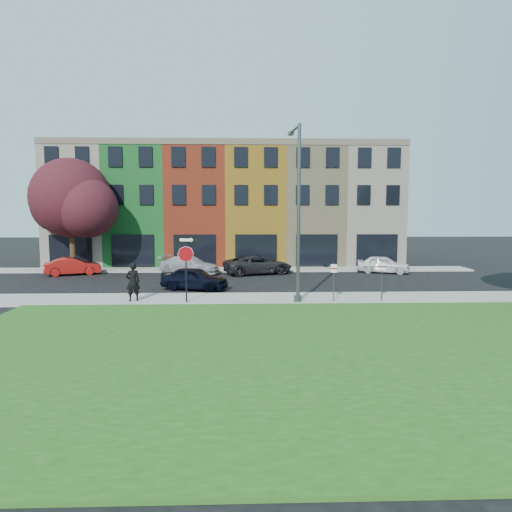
{
  "coord_description": "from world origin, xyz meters",
  "views": [
    {
      "loc": [
        -1.12,
        -21.0,
        4.78
      ],
      "look_at": [
        -0.36,
        4.0,
        2.25
      ],
      "focal_mm": 32.0,
      "sensor_mm": 36.0,
      "label": 1
    }
  ],
  "objects_px": {
    "sedan_near": "(195,279)",
    "stop_sign": "(186,256)",
    "man": "(133,282)",
    "street_lamp": "(298,213)"
  },
  "relations": [
    {
      "from": "sedan_near",
      "to": "street_lamp",
      "type": "relative_size",
      "value": 0.49
    },
    {
      "from": "man",
      "to": "sedan_near",
      "type": "bearing_deg",
      "value": -149.34
    },
    {
      "from": "stop_sign",
      "to": "sedan_near",
      "type": "height_order",
      "value": "stop_sign"
    },
    {
      "from": "stop_sign",
      "to": "man",
      "type": "bearing_deg",
      "value": -174.81
    },
    {
      "from": "man",
      "to": "street_lamp",
      "type": "distance_m",
      "value": 9.14
    },
    {
      "from": "man",
      "to": "sedan_near",
      "type": "xyz_separation_m",
      "value": [
        2.75,
        3.82,
        -0.42
      ]
    },
    {
      "from": "man",
      "to": "street_lamp",
      "type": "xyz_separation_m",
      "value": [
        8.44,
        -0.22,
        3.5
      ]
    },
    {
      "from": "sedan_near",
      "to": "stop_sign",
      "type": "bearing_deg",
      "value": -161.04
    },
    {
      "from": "stop_sign",
      "to": "man",
      "type": "height_order",
      "value": "stop_sign"
    },
    {
      "from": "stop_sign",
      "to": "man",
      "type": "xyz_separation_m",
      "value": [
        -2.77,
        0.36,
        -1.38
      ]
    }
  ]
}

